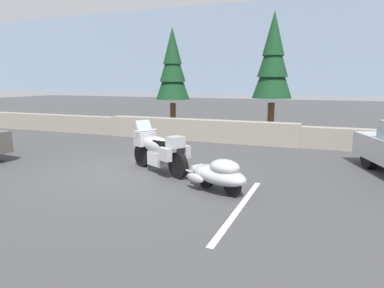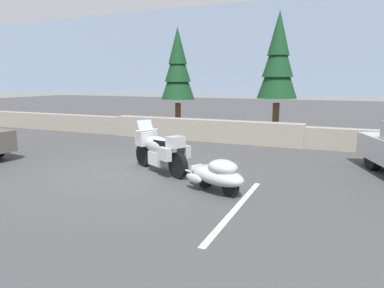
% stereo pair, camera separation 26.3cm
% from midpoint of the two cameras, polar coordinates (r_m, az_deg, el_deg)
% --- Properties ---
extents(ground_plane, '(80.00, 80.00, 0.00)m').
position_cam_midpoint_polar(ground_plane, '(9.65, -11.33, -4.52)').
color(ground_plane, '#424244').
extents(stone_guard_wall, '(24.00, 0.59, 0.87)m').
position_cam_midpoint_polar(stone_guard_wall, '(14.37, 1.16, 2.16)').
color(stone_guard_wall, gray).
rests_on(stone_guard_wall, ground).
extents(distant_ridgeline, '(240.00, 80.00, 16.00)m').
position_cam_midpoint_polar(distant_ridgeline, '(103.61, 19.27, 12.71)').
color(distant_ridgeline, '#7F93AD').
rests_on(distant_ridgeline, ground).
extents(touring_motorcycle, '(2.10, 1.38, 1.33)m').
position_cam_midpoint_polar(touring_motorcycle, '(9.44, -6.18, -0.83)').
color(touring_motorcycle, black).
rests_on(touring_motorcycle, ground).
extents(car_shaped_trailer, '(2.11, 1.36, 0.76)m').
position_cam_midpoint_polar(car_shaped_trailer, '(7.74, 3.42, -4.83)').
color(car_shaped_trailer, black).
rests_on(car_shaped_trailer, ground).
extents(pine_tree_tall, '(1.64, 1.64, 5.22)m').
position_cam_midpoint_polar(pine_tree_tall, '(15.23, 12.48, 13.15)').
color(pine_tree_tall, brown).
rests_on(pine_tree_tall, ground).
extents(pine_tree_secondary, '(1.55, 1.55, 4.82)m').
position_cam_midpoint_polar(pine_tree_secondary, '(16.54, -3.63, 12.24)').
color(pine_tree_secondary, brown).
rests_on(pine_tree_secondary, ground).
extents(parking_stripe_marker, '(0.12, 3.60, 0.01)m').
position_cam_midpoint_polar(parking_stripe_marker, '(6.95, 6.61, -10.19)').
color(parking_stripe_marker, silver).
rests_on(parking_stripe_marker, ground).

